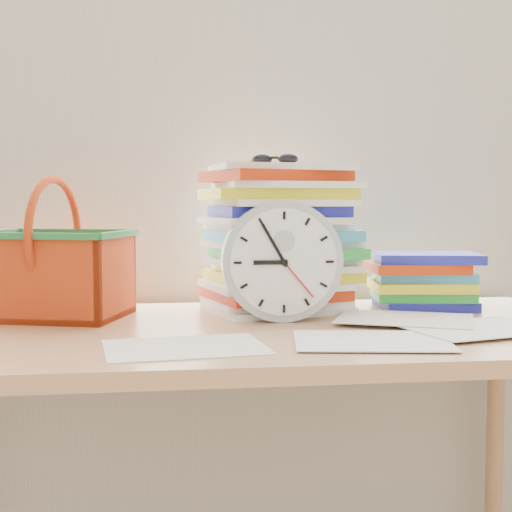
{
  "coord_description": "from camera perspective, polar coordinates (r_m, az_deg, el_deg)",
  "views": [
    {
      "loc": [
        -0.18,
        0.22,
        0.99
      ],
      "look_at": [
        -0.0,
        1.6,
        0.89
      ],
      "focal_mm": 50.0,
      "sensor_mm": 36.0,
      "label": 1
    }
  ],
  "objects": [
    {
      "name": "curtain",
      "position": [
        1.79,
        -1.54,
        14.16
      ],
      "size": [
        2.4,
        0.01,
        2.5
      ],
      "primitive_type": "cube",
      "color": "beige",
      "rests_on": "room_shell"
    },
    {
      "name": "scattered_papers",
      "position": [
        1.41,
        0.11,
        -5.4
      ],
      "size": [
        1.26,
        0.42,
        0.02
      ],
      "primitive_type": null,
      "color": "white",
      "rests_on": "desk"
    },
    {
      "name": "paper_stack",
      "position": [
        1.59,
        1.78,
        1.42
      ],
      "size": [
        0.38,
        0.34,
        0.33
      ],
      "primitive_type": null,
      "rotation": [
        0.0,
        0.0,
        0.25
      ],
      "color": "white",
      "rests_on": "desk"
    },
    {
      "name": "sunglasses",
      "position": [
        1.6,
        1.54,
        7.77
      ],
      "size": [
        0.15,
        0.14,
        0.03
      ],
      "primitive_type": null,
      "rotation": [
        0.0,
        0.0,
        -0.37
      ],
      "color": "black",
      "rests_on": "paper_stack"
    },
    {
      "name": "clock",
      "position": [
        1.46,
        2.08,
        -0.41
      ],
      "size": [
        0.25,
        0.05,
        0.25
      ],
      "primitive_type": "cylinder",
      "rotation": [
        1.57,
        0.0,
        0.0
      ],
      "color": "#ACB1B9",
      "rests_on": "desk"
    },
    {
      "name": "basket",
      "position": [
        1.56,
        -15.78,
        0.57
      ],
      "size": [
        0.34,
        0.3,
        0.29
      ],
      "primitive_type": null,
      "rotation": [
        0.0,
        0.0,
        -0.29
      ],
      "color": "#D94615",
      "rests_on": "desk"
    },
    {
      "name": "book_stack",
      "position": [
        1.68,
        12.88,
        -1.94
      ],
      "size": [
        0.29,
        0.24,
        0.13
      ],
      "primitive_type": null,
      "rotation": [
        0.0,
        0.0,
        -0.19
      ],
      "color": "white",
      "rests_on": "desk"
    },
    {
      "name": "desk",
      "position": [
        1.42,
        0.11,
        -8.61
      ],
      "size": [
        1.4,
        0.7,
        0.75
      ],
      "color": "tan",
      "rests_on": "ground"
    }
  ]
}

